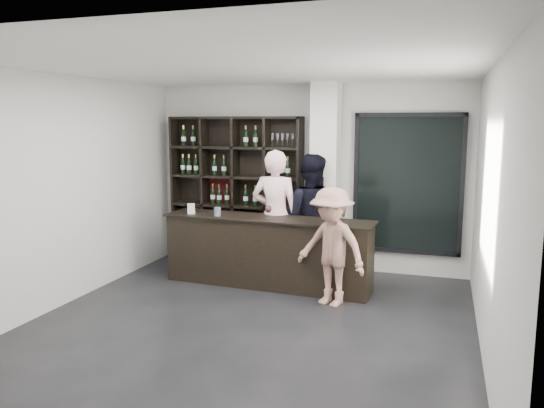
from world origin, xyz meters
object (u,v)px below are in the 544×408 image
(wine_shelf, at_px, (236,191))
(taster_black, at_px, (310,217))
(tasting_counter, at_px, (267,252))
(taster_pink, at_px, (275,216))
(customer, at_px, (331,247))

(wine_shelf, bearing_deg, taster_black, -19.30)
(wine_shelf, distance_m, taster_black, 1.46)
(tasting_counter, xyz_separation_m, taster_black, (0.48, 0.54, 0.43))
(taster_pink, height_order, customer, taster_pink)
(wine_shelf, distance_m, taster_pink, 1.18)
(taster_pink, relative_size, taster_black, 1.04)
(tasting_counter, xyz_separation_m, taster_pink, (0.02, 0.30, 0.47))
(tasting_counter, height_order, customer, customer)
(taster_black, bearing_deg, customer, 112.72)
(taster_pink, relative_size, customer, 1.27)
(wine_shelf, height_order, customer, wine_shelf)
(taster_pink, bearing_deg, customer, 140.19)
(wine_shelf, bearing_deg, customer, -38.57)
(taster_black, relative_size, customer, 1.23)
(tasting_counter, relative_size, taster_pink, 1.56)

